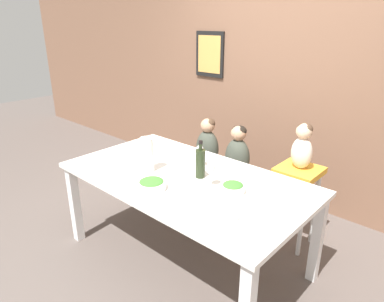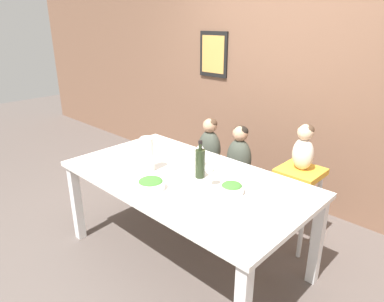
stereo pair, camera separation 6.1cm
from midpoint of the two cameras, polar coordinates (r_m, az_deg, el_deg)
ground_plane at (r=2.96m, az=-1.67°, el=-17.16°), size 14.00×14.00×0.00m
wall_back at (r=3.58m, az=15.18°, el=12.65°), size 10.00×0.09×2.70m
dining_table at (r=2.60m, az=-1.82°, el=-5.79°), size 1.87×1.03×0.73m
chair_far_left at (r=3.50m, az=2.00°, el=-3.62°), size 0.39×0.39×0.44m
chair_far_center at (r=3.30m, az=6.81°, el=-5.35°), size 0.39×0.39×0.44m
chair_right_highchair at (r=2.95m, az=16.60°, el=-5.60°), size 0.33×0.33×0.71m
person_child_left at (r=3.38m, az=2.07°, el=1.19°), size 0.24×0.19×0.50m
person_child_center at (r=3.17m, az=7.06°, el=-0.31°), size 0.24×0.19×0.50m
person_baby_right at (r=2.82m, az=17.36°, el=0.97°), size 0.17×0.13×0.37m
wine_bottle at (r=2.51m, az=0.70°, el=-1.96°), size 0.07×0.07×0.29m
paper_towel_roll at (r=2.63m, az=-8.14°, el=-0.61°), size 0.10×0.10×0.27m
wine_glass_near at (r=2.37m, az=2.37°, el=-3.01°), size 0.07×0.07×0.18m
wine_glass_far at (r=2.68m, az=0.63°, el=-0.07°), size 0.07×0.07×0.18m
salad_bowl_large at (r=2.38m, az=-7.48°, el=-5.50°), size 0.20×0.20×0.08m
salad_bowl_small at (r=2.33m, az=6.08°, el=-6.10°), size 0.16×0.16×0.08m
dinner_plate_front_left at (r=2.81m, az=-13.20°, el=-2.39°), size 0.23×0.23×0.01m
dinner_plate_back_left at (r=3.06m, az=-5.31°, el=0.11°), size 0.23×0.23×0.01m
dinner_plate_back_right at (r=2.45m, az=11.27°, el=-5.79°), size 0.23×0.23×0.01m
dinner_plate_front_right at (r=2.09m, az=3.99°, el=-10.46°), size 0.23×0.23×0.01m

